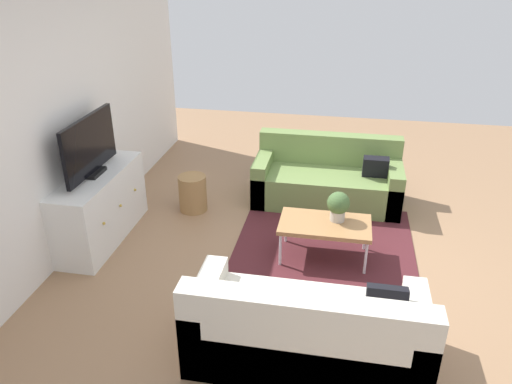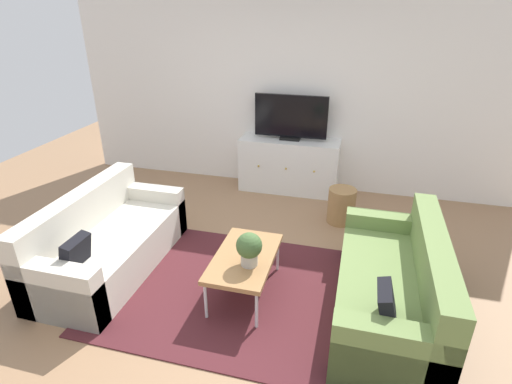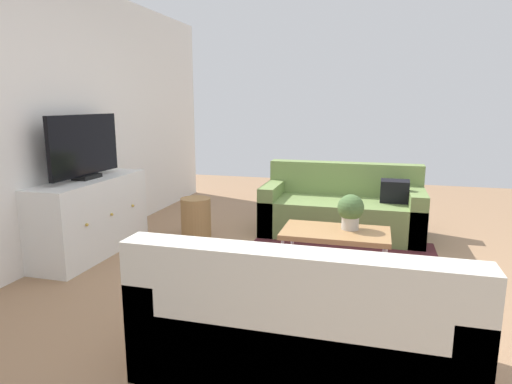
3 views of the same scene
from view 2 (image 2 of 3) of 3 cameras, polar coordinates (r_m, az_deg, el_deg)
name	(u,v)px [view 2 (image 2 of 3)]	position (r m, az deg, el deg)	size (l,w,h in m)	color
ground_plane	(242,282)	(4.11, -2.02, -12.53)	(10.00, 10.00, 0.00)	#997251
wall_back	(292,94)	(5.86, 5.18, 13.59)	(6.40, 0.12, 2.70)	white
area_rug	(237,291)	(4.00, -2.66, -13.73)	(2.50, 1.90, 0.01)	#4C1E23
couch_left_side	(105,244)	(4.45, -20.58, -6.84)	(0.83, 1.79, 0.81)	beige
couch_right_side	(397,290)	(3.77, 19.33, -12.91)	(0.83, 1.79, 0.81)	olive
coffee_table	(244,259)	(3.75, -1.65, -9.41)	(0.53, 0.92, 0.42)	#A37547
potted_plant	(249,248)	(3.53, -0.97, -7.89)	(0.23, 0.23, 0.31)	#B7B2A8
tv_console	(289,165)	(5.86, 4.66, 3.76)	(1.40, 0.47, 0.77)	white
flat_screen_tv	(291,118)	(5.66, 4.94, 10.42)	(1.01, 0.16, 0.63)	black
wicker_basket	(341,206)	(5.14, 11.98, -1.89)	(0.34, 0.34, 0.45)	#9E7547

